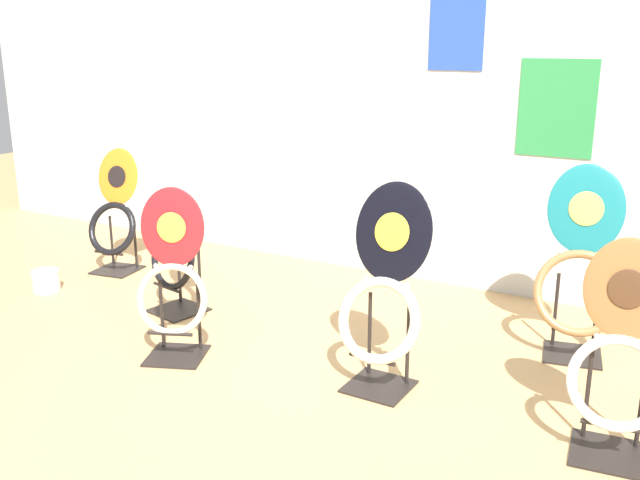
{
  "coord_description": "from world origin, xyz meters",
  "views": [
    {
      "loc": [
        1.67,
        -2.0,
        1.55
      ],
      "look_at": [
        -0.08,
        1.06,
        0.55
      ],
      "focal_mm": 40.0,
      "sensor_mm": 36.0,
      "label": 1
    }
  ],
  "objects_px": {
    "toilet_seat_display_crimson_swirl": "(173,279)",
    "paint_can": "(46,280)",
    "toilet_seat_display_orange_sun": "(114,217)",
    "toilet_seat_display_woodgrain": "(620,358)",
    "toilet_seat_display_teal_sax": "(580,274)",
    "toilet_seat_display_jazz_black": "(383,297)",
    "toilet_seat_display_white_plain": "(175,245)"
  },
  "relations": [
    {
      "from": "toilet_seat_display_woodgrain",
      "to": "toilet_seat_display_orange_sun",
      "type": "height_order",
      "value": "toilet_seat_display_woodgrain"
    },
    {
      "from": "toilet_seat_display_orange_sun",
      "to": "toilet_seat_display_jazz_black",
      "type": "bearing_deg",
      "value": -15.55
    },
    {
      "from": "toilet_seat_display_teal_sax",
      "to": "toilet_seat_display_jazz_black",
      "type": "relative_size",
      "value": 1.02
    },
    {
      "from": "toilet_seat_display_crimson_swirl",
      "to": "toilet_seat_display_orange_sun",
      "type": "distance_m",
      "value": 1.54
    },
    {
      "from": "toilet_seat_display_woodgrain",
      "to": "paint_can",
      "type": "height_order",
      "value": "toilet_seat_display_woodgrain"
    },
    {
      "from": "toilet_seat_display_crimson_swirl",
      "to": "toilet_seat_display_teal_sax",
      "type": "distance_m",
      "value": 2.01
    },
    {
      "from": "toilet_seat_display_jazz_black",
      "to": "toilet_seat_display_orange_sun",
      "type": "height_order",
      "value": "toilet_seat_display_jazz_black"
    },
    {
      "from": "toilet_seat_display_jazz_black",
      "to": "toilet_seat_display_orange_sun",
      "type": "relative_size",
      "value": 1.13
    },
    {
      "from": "toilet_seat_display_woodgrain",
      "to": "paint_can",
      "type": "relative_size",
      "value": 4.89
    },
    {
      "from": "toilet_seat_display_woodgrain",
      "to": "toilet_seat_display_jazz_black",
      "type": "xyz_separation_m",
      "value": [
        -1.0,
        0.06,
        0.04
      ]
    },
    {
      "from": "toilet_seat_display_white_plain",
      "to": "toilet_seat_display_jazz_black",
      "type": "xyz_separation_m",
      "value": [
        1.43,
        -0.25,
        0.03
      ]
    },
    {
      "from": "toilet_seat_display_jazz_black",
      "to": "paint_can",
      "type": "bearing_deg",
      "value": 177.44
    },
    {
      "from": "paint_can",
      "to": "toilet_seat_display_woodgrain",
      "type": "bearing_deg",
      "value": -2.9
    },
    {
      "from": "toilet_seat_display_crimson_swirl",
      "to": "paint_can",
      "type": "xyz_separation_m",
      "value": [
        -1.36,
        0.33,
        -0.34
      ]
    },
    {
      "from": "toilet_seat_display_crimson_swirl",
      "to": "toilet_seat_display_woodgrain",
      "type": "distance_m",
      "value": 2.04
    },
    {
      "from": "toilet_seat_display_jazz_black",
      "to": "toilet_seat_display_woodgrain",
      "type": "bearing_deg",
      "value": -3.7
    },
    {
      "from": "toilet_seat_display_jazz_black",
      "to": "toilet_seat_display_white_plain",
      "type": "bearing_deg",
      "value": 169.97
    },
    {
      "from": "toilet_seat_display_white_plain",
      "to": "paint_can",
      "type": "bearing_deg",
      "value": -171.3
    },
    {
      "from": "toilet_seat_display_orange_sun",
      "to": "toilet_seat_display_white_plain",
      "type": "bearing_deg",
      "value": -24.02
    },
    {
      "from": "toilet_seat_display_orange_sun",
      "to": "paint_can",
      "type": "height_order",
      "value": "toilet_seat_display_orange_sun"
    },
    {
      "from": "toilet_seat_display_woodgrain",
      "to": "toilet_seat_display_white_plain",
      "type": "bearing_deg",
      "value": 172.55
    },
    {
      "from": "toilet_seat_display_teal_sax",
      "to": "toilet_seat_display_crimson_swirl",
      "type": "bearing_deg",
      "value": -149.51
    },
    {
      "from": "toilet_seat_display_jazz_black",
      "to": "paint_can",
      "type": "height_order",
      "value": "toilet_seat_display_jazz_black"
    },
    {
      "from": "toilet_seat_display_woodgrain",
      "to": "paint_can",
      "type": "distance_m",
      "value": 3.41
    },
    {
      "from": "toilet_seat_display_white_plain",
      "to": "paint_can",
      "type": "relative_size",
      "value": 5.16
    },
    {
      "from": "toilet_seat_display_crimson_swirl",
      "to": "toilet_seat_display_orange_sun",
      "type": "relative_size",
      "value": 1.03
    },
    {
      "from": "toilet_seat_display_crimson_swirl",
      "to": "paint_can",
      "type": "bearing_deg",
      "value": 166.3
    },
    {
      "from": "toilet_seat_display_crimson_swirl",
      "to": "paint_can",
      "type": "distance_m",
      "value": 1.44
    },
    {
      "from": "toilet_seat_display_crimson_swirl",
      "to": "paint_can",
      "type": "relative_size",
      "value": 5.01
    },
    {
      "from": "toilet_seat_display_crimson_swirl",
      "to": "toilet_seat_display_teal_sax",
      "type": "relative_size",
      "value": 0.9
    },
    {
      "from": "toilet_seat_display_teal_sax",
      "to": "paint_can",
      "type": "distance_m",
      "value": 3.19
    },
    {
      "from": "toilet_seat_display_white_plain",
      "to": "toilet_seat_display_orange_sun",
      "type": "xyz_separation_m",
      "value": [
        -0.87,
        0.39,
        -0.02
      ]
    }
  ]
}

